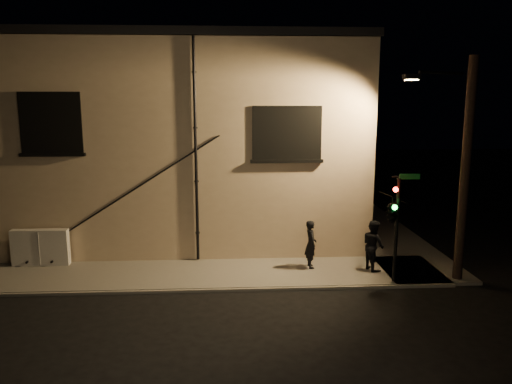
{
  "coord_description": "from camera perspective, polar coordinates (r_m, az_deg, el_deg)",
  "views": [
    {
      "loc": [
        -0.63,
        -15.61,
        6.26
      ],
      "look_at": [
        0.37,
        1.8,
        2.98
      ],
      "focal_mm": 35.0,
      "sensor_mm": 36.0,
      "label": 1
    }
  ],
  "objects": [
    {
      "name": "building",
      "position": [
        24.79,
        -8.83,
        6.22
      ],
      "size": [
        16.2,
        12.23,
        8.8
      ],
      "color": "#C7AD8E",
      "rests_on": "ground"
    },
    {
      "name": "pedestrian_b",
      "position": [
        18.65,
        13.26,
        -5.92
      ],
      "size": [
        0.91,
        1.05,
        1.84
      ],
      "primitive_type": "imported",
      "rotation": [
        0.0,
        0.0,
        1.85
      ],
      "color": "black",
      "rests_on": "sidewalk"
    },
    {
      "name": "streetlamp_pole",
      "position": [
        18.05,
        22.53,
        2.69
      ],
      "size": [
        2.04,
        1.4,
        7.63
      ],
      "color": "black",
      "rests_on": "ground"
    },
    {
      "name": "pedestrian_a",
      "position": [
        18.48,
        6.28,
        -5.94
      ],
      "size": [
        0.48,
        0.68,
        1.77
      ],
      "primitive_type": "imported",
      "rotation": [
        0.0,
        0.0,
        1.66
      ],
      "color": "black",
      "rests_on": "sidewalk"
    },
    {
      "name": "traffic_signal",
      "position": [
        17.1,
        15.33,
        -2.04
      ],
      "size": [
        1.27,
        2.18,
        3.7
      ],
      "color": "black",
      "rests_on": "sidewalk"
    },
    {
      "name": "utility_cabinet",
      "position": [
        20.35,
        -23.41,
        -5.82
      ],
      "size": [
        2.07,
        0.35,
        1.36
      ],
      "primitive_type": "cube",
      "color": "silver",
      "rests_on": "sidewalk"
    },
    {
      "name": "sidewalk",
      "position": [
        21.02,
        1.91,
        -6.52
      ],
      "size": [
        21.0,
        16.0,
        0.12
      ],
      "color": "#66615B",
      "rests_on": "ground"
    },
    {
      "name": "ground",
      "position": [
        16.83,
        -0.94,
        -11.2
      ],
      "size": [
        90.0,
        90.0,
        0.0
      ],
      "primitive_type": "plane",
      "color": "black"
    }
  ]
}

